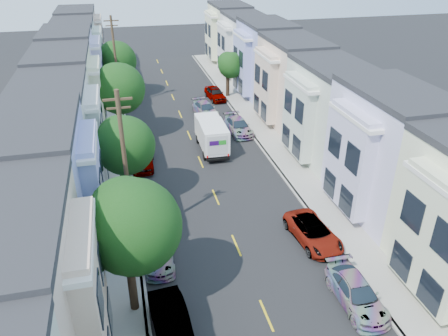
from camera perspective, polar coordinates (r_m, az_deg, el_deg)
name	(u,v)px	position (r m, az deg, el deg)	size (l,w,h in m)	color
ground	(236,246)	(28.27, 1.63, -10.09)	(160.00, 160.00, 0.00)	black
road_slab	(195,148)	(40.83, -3.87, 2.64)	(12.00, 70.00, 0.02)	black
curb_left	(129,154)	(40.36, -12.35, 1.81)	(0.30, 70.00, 0.15)	gray
curb_right	(256,141)	(42.12, 4.27, 3.55)	(0.30, 70.00, 0.15)	gray
sidewalk_left	(114,155)	(40.38, -14.19, 1.60)	(2.60, 70.00, 0.15)	gray
sidewalk_right	(269,140)	(42.52, 5.94, 3.71)	(2.60, 70.00, 0.15)	gray
centerline	(195,148)	(40.84, -3.87, 2.63)	(0.12, 70.00, 0.01)	gold
townhouse_row_left	(70,161)	(40.71, -19.50, 0.90)	(5.00, 70.00, 8.50)	silver
townhouse_row_right	(306,137)	(43.89, 10.64, 4.06)	(5.00, 70.00, 8.50)	silver
tree_b	(131,227)	(21.32, -12.03, -7.56)	(4.70, 4.70, 7.62)	black
tree_c	(124,146)	(31.00, -12.95, 2.81)	(4.17, 4.17, 6.72)	black
tree_d	(118,89)	(41.78, -13.63, 10.01)	(4.70, 4.70, 7.46)	black
tree_e	(116,61)	(54.40, -13.94, 13.41)	(4.61, 4.61, 6.82)	black
tree_far_r	(230,66)	(53.45, 0.81, 13.23)	(3.10, 3.10, 5.44)	black
utility_pole_near	(126,171)	(26.46, -12.67, -0.40)	(1.60, 0.26, 10.00)	#42301E
utility_pole_far	(116,63)	(50.94, -13.93, 13.21)	(1.60, 0.26, 10.00)	#42301E
fedex_truck	(211,134)	(39.78, -1.64, 4.43)	(2.23, 5.78, 2.77)	white
lead_sedan	(205,109)	(48.48, -2.46, 7.71)	(1.88, 4.47, 1.34)	black
parked_left_b	(172,325)	(22.61, -6.78, -19.70)	(1.63, 4.61, 1.54)	#0E0F3E
parked_left_c	(159,253)	(26.96, -8.43, -10.94)	(1.74, 4.15, 1.24)	#9B9DA4
parked_left_d	(143,159)	(37.70, -10.53, 1.20)	(1.76, 4.60, 1.49)	black
parked_right_a	(356,293)	(25.09, 16.89, -15.37)	(1.93, 4.58, 1.38)	#3C3F40
parked_right_b	(313,232)	(28.80, 11.57, -8.24)	(2.24, 4.87, 1.35)	silver
parked_right_c	(238,126)	(43.77, 1.86, 5.49)	(1.98, 4.72, 1.42)	black
parked_right_d	(215,93)	(53.35, -1.16, 9.71)	(1.74, 4.55, 1.48)	#0B0D39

